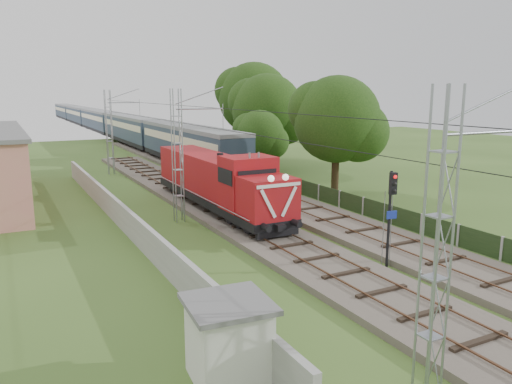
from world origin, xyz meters
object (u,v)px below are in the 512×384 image
locomotive (218,181)px  signal_post (391,202)px  coach_rake (100,120)px  relay_hut (229,340)px

locomotive → signal_post: bearing=-78.8°
coach_rake → relay_hut: (-12.40, -86.02, -1.49)m
locomotive → signal_post: locomotive is taller
relay_hut → coach_rake: bearing=81.8°
locomotive → coach_rake: bearing=85.8°
locomotive → coach_rake: (5.00, 68.00, 0.52)m
signal_post → relay_hut: 11.26m
signal_post → locomotive: bearing=101.2°
locomotive → coach_rake: 68.18m
coach_rake → signal_post: size_ratio=27.38×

